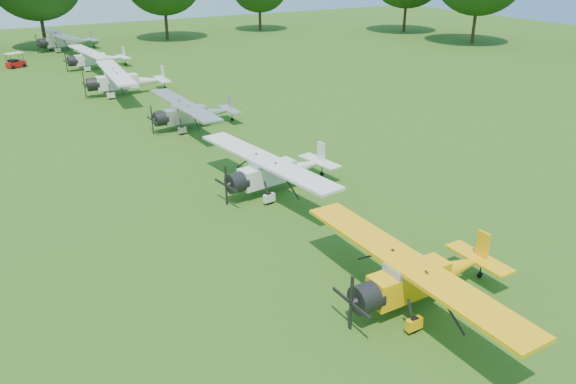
# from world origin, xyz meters

# --- Properties ---
(ground) EXTENTS (160.00, 160.00, 0.00)m
(ground) POSITION_xyz_m (0.00, 0.00, 0.00)
(ground) COLOR #2A5A16
(ground) RESTS_ON ground
(tree_belt) EXTENTS (137.36, 130.27, 14.52)m
(tree_belt) POSITION_xyz_m (3.57, 0.16, 8.03)
(tree_belt) COLOR black
(tree_belt) RESTS_ON ground
(aircraft_2) EXTENTS (6.79, 10.78, 2.13)m
(aircraft_2) POSITION_xyz_m (0.50, -11.52, 1.25)
(aircraft_2) COLOR #FFB30A
(aircraft_2) RESTS_ON ground
(aircraft_3) EXTENTS (6.85, 10.88, 2.13)m
(aircraft_3) POSITION_xyz_m (1.07, 0.41, 1.25)
(aircraft_3) COLOR silver
(aircraft_3) RESTS_ON ground
(aircraft_4) EXTENTS (6.58, 10.45, 2.06)m
(aircraft_4) POSITION_xyz_m (1.46, 13.63, 1.21)
(aircraft_4) COLOR silver
(aircraft_4) RESTS_ON ground
(aircraft_5) EXTENTS (7.43, 11.85, 2.33)m
(aircraft_5) POSITION_xyz_m (-0.05, 26.32, 1.36)
(aircraft_5) COLOR silver
(aircraft_5) RESTS_ON ground
(aircraft_6) EXTENTS (6.76, 10.77, 2.12)m
(aircraft_6) POSITION_xyz_m (0.42, 39.60, 1.24)
(aircraft_6) COLOR silver
(aircraft_6) RESTS_ON ground
(aircraft_7) EXTENTS (7.56, 12.00, 2.35)m
(aircraft_7) POSITION_xyz_m (-0.19, 53.62, 1.38)
(aircraft_7) COLOR silver
(aircraft_7) RESTS_ON ground
(golf_cart) EXTENTS (2.14, 1.75, 1.60)m
(golf_cart) POSITION_xyz_m (-7.12, 44.58, 0.53)
(golf_cart) COLOR #B90D0E
(golf_cart) RESTS_ON ground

